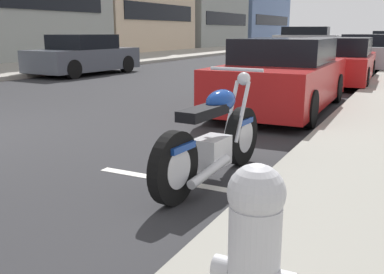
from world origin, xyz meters
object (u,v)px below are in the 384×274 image
car_opposite_curb (84,56)px  fire_hydrant (254,257)px  crossing_truck (305,37)px  parked_car_at_intersection (374,48)px  parked_car_second_in_row (366,52)px  parked_motorcycle (214,140)px  parked_car_across_street (337,62)px  parked_car_near_corner (283,77)px

car_opposite_curb → fire_hydrant: size_ratio=4.85×
crossing_truck → parked_car_at_intersection: bearing=111.5°
parked_car_second_in_row → parked_car_at_intersection: 5.73m
parked_motorcycle → parked_car_second_in_row: (15.39, 0.20, 0.23)m
parked_car_across_street → parked_car_at_intersection: (11.55, 0.04, -0.01)m
parked_car_near_corner → parked_car_across_street: size_ratio=0.96×
car_opposite_curb → fire_hydrant: 14.77m
parked_car_second_in_row → car_opposite_curb: bearing=128.9°
car_opposite_curb → parked_motorcycle: bearing=50.7°
parked_car_second_in_row → fire_hydrant: parked_car_second_in_row is taller
parked_car_second_in_row → crossing_truck: crossing_truck is taller
parked_car_near_corner → parked_car_across_street: 5.13m
car_opposite_curb → fire_hydrant: bearing=47.3°
parked_motorcycle → crossing_truck: crossing_truck is taller
parked_car_near_corner → fire_hydrant: 7.06m
parked_car_at_intersection → car_opposite_curb: bearing=146.4°
parked_motorcycle → parked_car_across_street: parked_car_across_street is taller
parked_car_at_intersection → car_opposite_curb: car_opposite_curb is taller
crossing_truck → car_opposite_curb: size_ratio=1.34×
crossing_truck → car_opposite_curb: 28.27m
parked_car_second_in_row → car_opposite_curb: (-6.99, 8.65, -0.01)m
parked_car_near_corner → car_opposite_curb: car_opposite_curb is taller
parked_car_near_corner → car_opposite_curb: (3.95, 8.31, 0.00)m
parked_car_across_street → crossing_truck: size_ratio=0.82×
parked_car_at_intersection → parked_car_across_street: bearing=-179.9°
parked_car_second_in_row → parked_car_at_intersection: bearing=2.0°
crossing_truck → fire_hydrant: size_ratio=6.49×
parked_motorcycle → parked_car_across_street: size_ratio=0.46×
parked_car_across_street → parked_motorcycle: bearing=179.5°
parked_car_near_corner → crossing_truck: 32.95m
parked_car_second_in_row → fire_hydrant: 17.83m
crossing_truck → car_opposite_curb: bearing=84.1°
parked_car_near_corner → parked_car_at_intersection: 16.67m
parked_car_near_corner → parked_car_second_in_row: size_ratio=0.97×
parked_car_second_in_row → car_opposite_curb: car_opposite_curb is taller
parked_car_near_corner → parked_car_at_intersection: (16.67, -0.14, -0.03)m
parked_car_across_street → crossing_truck: bearing=12.3°
parked_car_at_intersection → parked_car_second_in_row: bearing=-178.1°
parked_car_across_street → car_opposite_curb: (-1.17, 8.49, 0.02)m
parked_car_across_street → crossing_truck: (27.07, 7.22, 0.34)m
parked_motorcycle → parked_car_at_intersection: (21.12, 0.40, 0.18)m
parked_motorcycle → parked_car_at_intersection: size_ratio=0.50×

